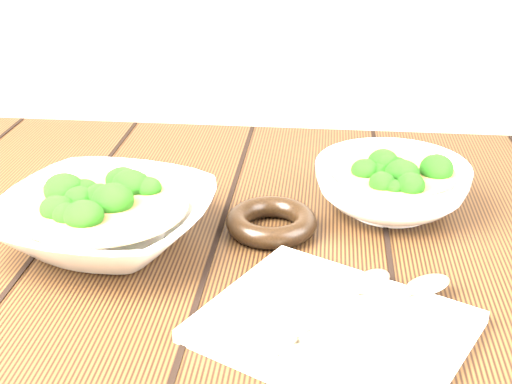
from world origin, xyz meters
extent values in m
cube|color=#382310|center=(0.00, 0.00, 0.73)|extent=(1.20, 0.80, 0.04)
imported|color=silver|center=(-0.14, -0.02, 0.78)|extent=(0.28, 0.28, 0.06)
cylinder|color=olive|center=(-0.14, -0.02, 0.80)|extent=(0.19, 0.19, 0.00)
ellipsoid|color=#206C18|center=(-0.12, -0.01, 0.81)|extent=(0.04, 0.04, 0.03)
ellipsoid|color=#206C18|center=(-0.12, 0.02, 0.81)|extent=(0.04, 0.04, 0.03)
ellipsoid|color=#206C18|center=(-0.15, 0.04, 0.81)|extent=(0.04, 0.04, 0.03)
ellipsoid|color=#206C18|center=(-0.17, 0.00, 0.81)|extent=(0.04, 0.04, 0.03)
ellipsoid|color=#206C18|center=(-0.19, -0.01, 0.81)|extent=(0.04, 0.04, 0.03)
ellipsoid|color=#206C18|center=(-0.19, -0.05, 0.81)|extent=(0.04, 0.04, 0.03)
ellipsoid|color=#206C18|center=(-0.15, -0.05, 0.81)|extent=(0.04, 0.04, 0.03)
ellipsoid|color=#206C18|center=(-0.12, -0.06, 0.81)|extent=(0.04, 0.04, 0.03)
ellipsoid|color=#206C18|center=(-0.08, -0.04, 0.81)|extent=(0.04, 0.04, 0.03)
imported|color=silver|center=(0.19, 0.11, 0.78)|extent=(0.20, 0.20, 0.06)
cylinder|color=olive|center=(0.19, 0.11, 0.80)|extent=(0.16, 0.16, 0.00)
ellipsoid|color=#206C18|center=(0.21, 0.12, 0.81)|extent=(0.03, 0.03, 0.03)
ellipsoid|color=#206C18|center=(0.21, 0.14, 0.81)|extent=(0.03, 0.03, 0.03)
ellipsoid|color=#206C18|center=(0.18, 0.15, 0.81)|extent=(0.03, 0.03, 0.03)
ellipsoid|color=#206C18|center=(0.17, 0.13, 0.81)|extent=(0.03, 0.03, 0.03)
ellipsoid|color=#206C18|center=(0.15, 0.11, 0.81)|extent=(0.03, 0.03, 0.03)
ellipsoid|color=#206C18|center=(0.15, 0.08, 0.81)|extent=(0.03, 0.03, 0.03)
ellipsoid|color=#206C18|center=(0.18, 0.08, 0.81)|extent=(0.03, 0.03, 0.03)
ellipsoid|color=#206C18|center=(0.21, 0.07, 0.81)|extent=(0.03, 0.03, 0.03)
ellipsoid|color=#206C18|center=(0.24, 0.09, 0.81)|extent=(0.03, 0.03, 0.03)
torus|color=black|center=(0.04, 0.03, 0.76)|extent=(0.13, 0.13, 0.03)
cube|color=beige|center=(0.12, -0.16, 0.76)|extent=(0.30, 0.28, 0.01)
cylinder|color=#A29C8F|center=(0.10, -0.17, 0.77)|extent=(0.09, 0.13, 0.01)
ellipsoid|color=#A29C8F|center=(0.15, -0.09, 0.77)|extent=(0.06, 0.06, 0.01)
cylinder|color=#A29C8F|center=(0.14, -0.15, 0.77)|extent=(0.12, 0.10, 0.01)
ellipsoid|color=#A29C8F|center=(0.21, -0.09, 0.77)|extent=(0.06, 0.06, 0.01)
camera|label=1|loc=(0.10, -0.72, 1.16)|focal=50.00mm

